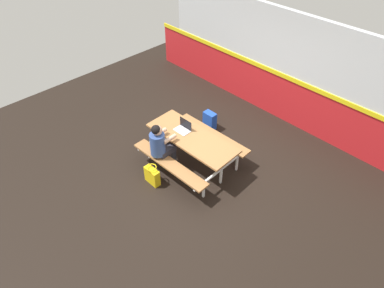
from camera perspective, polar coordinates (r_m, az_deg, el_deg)
name	(u,v)px	position (r m, az deg, el deg)	size (l,w,h in m)	color
ground_plane	(194,165)	(7.32, 0.31, -3.52)	(10.00, 10.00, 0.02)	black
accent_backdrop	(279,68)	(8.38, 14.28, 12.12)	(8.00, 0.14, 2.60)	red
picnic_table_main	(192,143)	(6.95, 0.00, 0.16)	(1.98, 1.61, 0.74)	#9E6B3D
student_nearer	(161,144)	(6.76, -5.23, 0.01)	(0.37, 0.53, 1.21)	#2D2D38
laptop_silver	(183,128)	(6.99, -1.45, 2.66)	(0.33, 0.23, 0.22)	silver
backpack_dark	(210,121)	(8.15, 2.99, 3.90)	(0.30, 0.22, 0.44)	#1E47B2
tote_bag_bright	(152,175)	(6.87, -6.63, -5.22)	(0.34, 0.21, 0.43)	yellow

